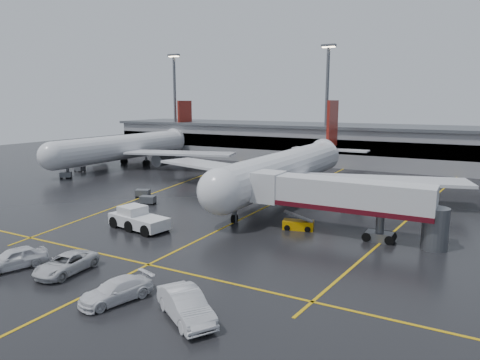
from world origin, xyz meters
The scene contains 22 objects.
ground centered at (0.00, 0.00, 0.00)m, with size 220.00×220.00×0.00m, color black.
apron_line_centre centered at (0.00, 0.00, 0.01)m, with size 0.25×90.00×0.02m, color gold.
apron_line_stop centered at (0.00, -22.00, 0.01)m, with size 60.00×0.25×0.02m, color gold.
apron_line_left centered at (-20.00, 10.00, 0.01)m, with size 0.25×70.00×0.02m, color gold.
apron_line_right centered at (18.00, 10.00, 0.01)m, with size 0.25×70.00×0.02m, color gold.
terminal centered at (0.00, 47.93, 4.32)m, with size 122.00×19.00×8.60m.
light_mast_left centered at (-45.00, 42.00, 14.47)m, with size 3.00×1.20×25.45m.
light_mast_mid centered at (-5.00, 42.00, 14.47)m, with size 3.00×1.20×25.45m.
main_airliner centered at (0.00, 9.70, 4.21)m, with size 48.80×45.60×14.10m.
second_airliner centered at (-42.00, 21.70, 4.21)m, with size 48.80×45.60×14.10m.
jet_bridge centered at (11.87, -6.00, 3.93)m, with size 19.90×3.40×6.05m.
pushback_tractor centered at (-8.03, -14.24, 1.01)m, with size 7.48×4.08×2.54m.
belt_loader centered at (7.46, -6.12, 0.51)m, with size 3.52×2.16×2.08m.
service_van_a centered at (-4.66, -26.57, 0.76)m, with size 2.54×5.50×1.53m, color silver.
service_van_b centered at (2.58, -28.38, 0.77)m, with size 2.14×5.27×1.53m, color white.
service_van_c centered at (8.35, -28.17, 0.95)m, with size 2.01×5.76×1.90m, color silver.
service_van_d centered at (-9.19, -28.00, 0.88)m, with size 2.09×5.18×1.77m, color silver.
baggage_cart_a centered at (-14.78, -4.69, 0.63)m, with size 2.30×1.85×1.12m.
baggage_cart_b centered at (-18.35, -1.61, 0.63)m, with size 2.35×2.00×1.12m.
baggage_cart_c centered at (-10.95, 7.44, 0.63)m, with size 2.17×1.58×1.12m.
baggage_cart_d centered at (-45.21, 10.57, 0.63)m, with size 2.03×1.35×1.12m.
baggage_cart_e centered at (-41.27, 3.93, 0.63)m, with size 2.37×2.28×1.12m.
Camera 1 is at (23.72, -49.13, 13.69)m, focal length 32.54 mm.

